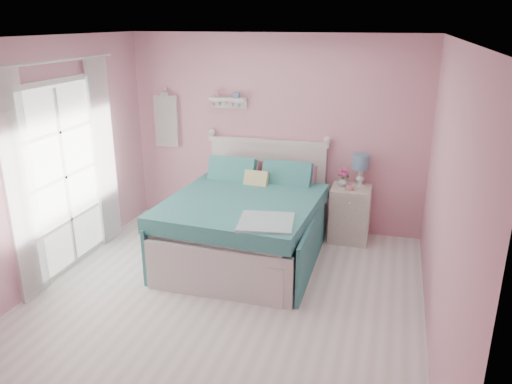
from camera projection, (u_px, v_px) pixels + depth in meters
The scene contains 13 objects.
floor at pixel (220, 305), 5.07m from camera, with size 4.50×4.50×0.00m, color silver.
room_shell at pixel (216, 155), 4.55m from camera, with size 4.50×4.50×4.50m.
bed at pixel (247, 224), 6.03m from camera, with size 1.78×2.17×1.23m.
nightstand at pixel (350, 214), 6.48m from camera, with size 0.50×0.49×0.72m.
table_lamp at pixel (361, 164), 6.33m from camera, with size 0.21×0.21×0.42m.
vase at pixel (343, 181), 6.39m from camera, with size 0.13×0.13×0.14m, color silver.
teacup at pixel (350, 187), 6.26m from camera, with size 0.10×0.10×0.08m, color pink.
roses at pixel (343, 173), 6.36m from camera, with size 0.14×0.11×0.12m.
wall_shelf at pixel (228, 100), 6.65m from camera, with size 0.50×0.15×0.25m.
hanging_dress at pixel (166, 121), 6.99m from camera, with size 0.34×0.03×0.72m, color white.
french_door at pixel (64, 178), 5.59m from camera, with size 0.04×1.32×2.16m.
curtain_near at pixel (20, 190), 4.86m from camera, with size 0.04×0.40×2.32m, color white.
curtain_far at pixel (104, 153), 6.22m from camera, with size 0.04×0.40×2.32m, color white.
Camera 1 is at (1.55, -4.15, 2.75)m, focal length 35.00 mm.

